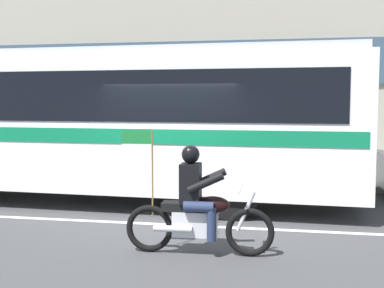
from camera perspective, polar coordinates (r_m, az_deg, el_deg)
The scene contains 6 objects.
ground_plane at distance 9.59m, azimuth -2.54°, elevation -8.27°, with size 60.00×60.00×0.00m, color #3D3D3F.
sidewalk_curb at distance 14.50m, azimuth 2.09°, elevation -3.44°, with size 28.00×3.80×0.15m, color gray.
lane_center_stripe at distance 9.02m, azimuth -3.42°, elevation -9.10°, with size 26.60×0.14×0.01m, color silver.
office_building_facade at distance 16.83m, azimuth 3.34°, elevation 14.10°, with size 28.00×0.89×9.72m.
transit_bus at distance 11.08m, azimuth -11.16°, elevation 3.26°, with size 11.43×3.00×3.22m.
motorcycle_with_rider at distance 7.19m, azimuth 0.59°, elevation -7.31°, with size 2.20×0.64×1.78m.
Camera 1 is at (2.14, -9.09, 2.19)m, focal length 46.87 mm.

